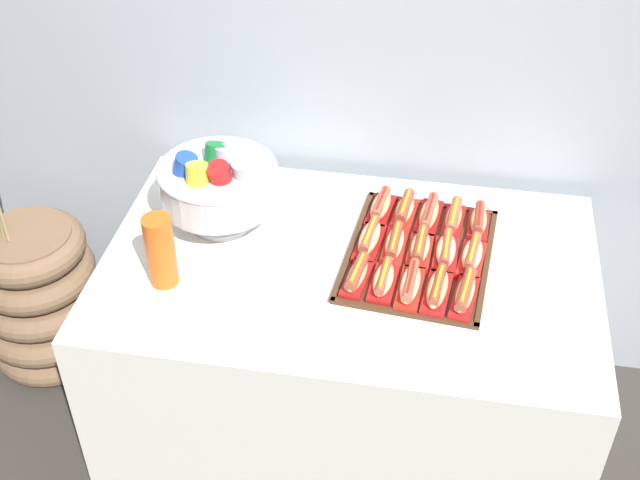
% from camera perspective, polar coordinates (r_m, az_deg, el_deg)
% --- Properties ---
extents(ground_plane, '(10.00, 10.00, 0.00)m').
position_cam_1_polar(ground_plane, '(2.98, 1.67, -13.35)').
color(ground_plane, '#38332D').
extents(back_wall, '(6.00, 0.10, 2.60)m').
position_cam_1_polar(back_wall, '(2.60, 4.07, 14.92)').
color(back_wall, '#9EA8B2').
rests_on(back_wall, ground_plane).
extents(buffet_table, '(1.43, 0.90, 0.80)m').
position_cam_1_polar(buffet_table, '(2.66, 1.84, -7.81)').
color(buffet_table, white).
rests_on(buffet_table, ground_plane).
extents(floor_vase, '(0.48, 0.48, 1.09)m').
position_cam_1_polar(floor_vase, '(3.22, -18.54, -3.75)').
color(floor_vase, brown).
rests_on(floor_vase, ground_plane).
extents(serving_tray, '(0.45, 0.56, 0.01)m').
position_cam_1_polar(serving_tray, '(2.43, 6.84, -1.05)').
color(serving_tray, '#472B19').
rests_on(serving_tray, buffet_table).
extents(hot_dog_0, '(0.08, 0.17, 0.06)m').
position_cam_1_polar(hot_dog_0, '(2.31, 2.55, -2.42)').
color(hot_dog_0, red).
rests_on(hot_dog_0, serving_tray).
extents(hot_dog_1, '(0.08, 0.16, 0.06)m').
position_cam_1_polar(hot_dog_1, '(2.30, 4.38, -2.76)').
color(hot_dog_1, red).
rests_on(hot_dog_1, serving_tray).
extents(hot_dog_2, '(0.08, 0.18, 0.06)m').
position_cam_1_polar(hot_dog_2, '(2.29, 6.22, -3.06)').
color(hot_dog_2, red).
rests_on(hot_dog_2, serving_tray).
extents(hot_dog_3, '(0.09, 0.19, 0.06)m').
position_cam_1_polar(hot_dog_3, '(2.28, 8.07, -3.36)').
color(hot_dog_3, red).
rests_on(hot_dog_3, serving_tray).
extents(hot_dog_4, '(0.08, 0.19, 0.06)m').
position_cam_1_polar(hot_dog_4, '(2.28, 9.94, -3.62)').
color(hot_dog_4, red).
rests_on(hot_dog_4, serving_tray).
extents(hot_dog_5, '(0.09, 0.19, 0.06)m').
position_cam_1_polar(hot_dog_5, '(2.43, 3.42, 0.10)').
color(hot_dog_5, '#B21414').
rests_on(hot_dog_5, serving_tray).
extents(hot_dog_6, '(0.07, 0.18, 0.06)m').
position_cam_1_polar(hot_dog_6, '(2.42, 5.15, -0.24)').
color(hot_dog_6, red).
rests_on(hot_dog_6, serving_tray).
extents(hot_dog_7, '(0.08, 0.17, 0.06)m').
position_cam_1_polar(hot_dog_7, '(2.41, 6.90, -0.51)').
color(hot_dog_7, red).
rests_on(hot_dog_7, serving_tray).
extents(hot_dog_8, '(0.07, 0.17, 0.06)m').
position_cam_1_polar(hot_dog_8, '(2.41, 8.65, -0.78)').
color(hot_dog_8, red).
rests_on(hot_dog_8, serving_tray).
extents(hot_dog_9, '(0.09, 0.17, 0.06)m').
position_cam_1_polar(hot_dog_9, '(2.41, 10.42, -1.06)').
color(hot_dog_9, red).
rests_on(hot_dog_9, serving_tray).
extents(hot_dog_10, '(0.09, 0.17, 0.06)m').
position_cam_1_polar(hot_dog_10, '(2.56, 4.19, 2.32)').
color(hot_dog_10, '#B21414').
rests_on(hot_dog_10, serving_tray).
extents(hot_dog_11, '(0.08, 0.16, 0.06)m').
position_cam_1_polar(hot_dog_11, '(2.55, 5.84, 2.08)').
color(hot_dog_11, red).
rests_on(hot_dog_11, serving_tray).
extents(hot_dog_12, '(0.08, 0.19, 0.06)m').
position_cam_1_polar(hot_dog_12, '(2.54, 7.50, 1.75)').
color(hot_dog_12, '#B21414').
rests_on(hot_dog_12, serving_tray).
extents(hot_dog_13, '(0.07, 0.17, 0.06)m').
position_cam_1_polar(hot_dog_13, '(2.54, 9.17, 1.50)').
color(hot_dog_13, red).
rests_on(hot_dog_13, serving_tray).
extents(hot_dog_14, '(0.07, 0.16, 0.06)m').
position_cam_1_polar(hot_dog_14, '(2.54, 10.84, 1.26)').
color(hot_dog_14, red).
rests_on(hot_dog_14, serving_tray).
extents(punch_bowl, '(0.36, 0.36, 0.26)m').
position_cam_1_polar(punch_bowl, '(2.47, -7.04, 3.91)').
color(punch_bowl, silver).
rests_on(punch_bowl, buffet_table).
extents(cup_stack, '(0.08, 0.08, 0.22)m').
position_cam_1_polar(cup_stack, '(2.31, -10.91, -0.74)').
color(cup_stack, '#EA5B19').
rests_on(cup_stack, buffet_table).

